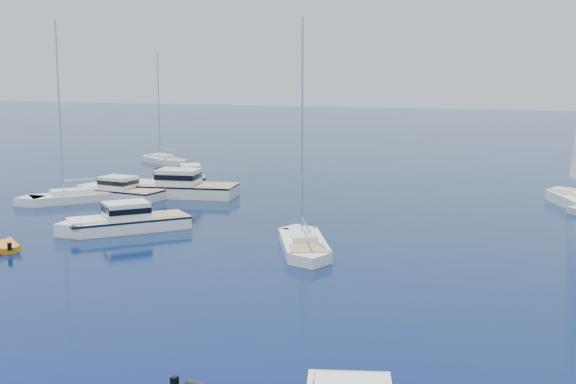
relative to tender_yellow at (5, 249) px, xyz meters
The scene contains 10 objects.
ground 18.94m from the tender_yellow, 38.37° to the right, with size 400.00×400.00×0.00m, color navy.
motor_cruiser_left 8.41m from the tender_yellow, 62.04° to the left, with size 3.05×9.96×2.61m, color white, non-canonical shape.
motor_cruiser_centre 21.77m from the tender_yellow, 89.76° to the left, with size 3.66×11.97×3.14m, color silver, non-canonical shape.
motor_cruiser_far_l 19.44m from the tender_yellow, 102.82° to the left, with size 2.92×9.54×2.50m, color white, non-canonical shape.
motor_cruiser_horizon 30.23m from the tender_yellow, 95.63° to the left, with size 2.59×8.47×2.22m, color white, non-canonical shape.
sailboat_mid_r 18.87m from the tender_yellow, 20.67° to the left, with size 2.64×10.16×14.94m, color white, non-canonical shape.
sailboat_mid_l 17.48m from the tender_yellow, 112.07° to the left, with size 2.81×10.81×15.89m, color silver, non-canonical shape.
sailboat_far_l 44.97m from the tender_yellow, 107.47° to the left, with size 2.46×9.47×13.92m, color white, non-canonical shape.
tender_yellow is the anchor object (origin of this frame).
tender_grey_far 37.72m from the tender_yellow, 104.13° to the left, with size 1.82×3.24×0.95m, color black, non-canonical shape.
Camera 1 is at (18.23, -24.67, 11.15)m, focal length 46.51 mm.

